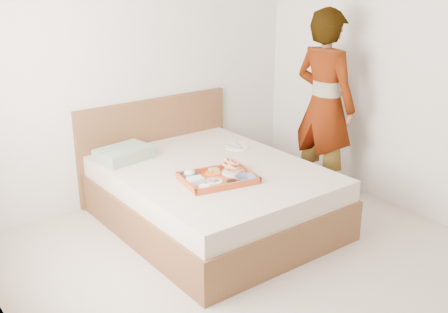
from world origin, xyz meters
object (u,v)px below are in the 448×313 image
Objects in this scene: tray at (218,178)px; dinner_plate at (237,147)px; person at (324,105)px; bed at (213,196)px.

dinner_plate is (0.64, 0.56, -0.02)m from tray.
bed is at bearing 80.63° from person.
dinner_plate is 0.92m from person.
bed is 1.41m from person.
person reaches higher than tray.
dinner_plate is 0.12× the size of person.
person reaches higher than dinner_plate.
dinner_plate is at bearing 52.60° from tray.
dinner_plate is (0.50, 0.29, 0.27)m from bed.
tray is at bearing 92.32° from person.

